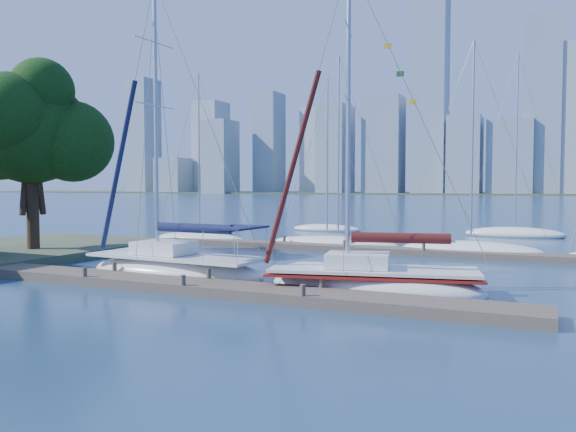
% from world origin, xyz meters
% --- Properties ---
extents(ground, '(700.00, 700.00, 0.00)m').
position_xyz_m(ground, '(0.00, 0.00, 0.00)').
color(ground, navy).
rests_on(ground, ground).
extents(near_dock, '(26.00, 2.00, 0.40)m').
position_xyz_m(near_dock, '(0.00, 0.00, 0.20)').
color(near_dock, '#4A4036').
rests_on(near_dock, ground).
extents(far_dock, '(30.00, 1.80, 0.36)m').
position_xyz_m(far_dock, '(2.00, 16.00, 0.18)').
color(far_dock, '#4A4036').
rests_on(far_dock, ground).
extents(far_shore, '(800.00, 100.00, 1.50)m').
position_xyz_m(far_shore, '(0.00, 320.00, 0.00)').
color(far_shore, '#38472D').
rests_on(far_shore, ground).
extents(tree, '(8.76, 7.98, 11.50)m').
position_xyz_m(tree, '(-15.00, 5.19, 7.71)').
color(tree, black).
rests_on(tree, ground).
extents(sailboat_navy, '(9.21, 3.42, 14.14)m').
position_xyz_m(sailboat_navy, '(-2.70, 2.33, 1.05)').
color(sailboat_navy, white).
rests_on(sailboat_navy, ground).
extents(sailboat_maroon, '(9.01, 4.60, 13.47)m').
position_xyz_m(sailboat_maroon, '(6.52, 2.46, 1.03)').
color(sailboat_maroon, white).
rests_on(sailboat_maroon, ground).
extents(bg_boat_0, '(7.76, 2.39, 13.05)m').
position_xyz_m(bg_boat_0, '(-11.25, 17.14, 0.26)').
color(bg_boat_0, white).
rests_on(bg_boat_0, ground).
extents(bg_boat_1, '(8.46, 5.25, 12.00)m').
position_xyz_m(bg_boat_1, '(-1.29, 18.12, 0.24)').
color(bg_boat_1, white).
rests_on(bg_boat_1, ground).
extents(bg_boat_2, '(8.65, 2.88, 13.37)m').
position_xyz_m(bg_boat_2, '(-0.33, 17.73, 0.27)').
color(bg_boat_2, white).
rests_on(bg_boat_2, ground).
extents(bg_boat_3, '(8.69, 2.92, 13.47)m').
position_xyz_m(bg_boat_3, '(8.46, 17.28, 0.28)').
color(bg_boat_3, white).
rests_on(bg_boat_3, ground).
extents(bg_boat_6, '(6.95, 3.20, 12.52)m').
position_xyz_m(bg_boat_6, '(-6.21, 30.94, 0.24)').
color(bg_boat_6, white).
rests_on(bg_boat_6, ground).
extents(bg_boat_7, '(8.06, 2.97, 15.51)m').
position_xyz_m(bg_boat_7, '(10.30, 31.66, 0.30)').
color(bg_boat_7, white).
rests_on(bg_boat_7, ground).
extents(skyline, '(502.44, 51.31, 120.06)m').
position_xyz_m(skyline, '(22.47, 290.19, 35.61)').
color(skyline, gray).
rests_on(skyline, ground).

